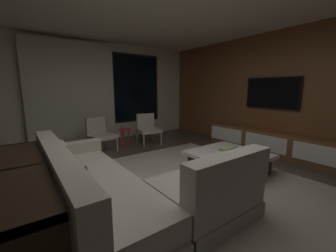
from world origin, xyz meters
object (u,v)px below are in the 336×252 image
(book_stack_on_coffee_table, at_px, (228,149))
(console_table_behind_couch, at_px, (25,200))
(sectional_couch, at_px, (122,190))
(accent_chair_near_window, at_px, (148,127))
(media_console, at_px, (272,143))
(mounted_tv, at_px, (272,93))
(side_stool, at_px, (125,132))
(coffee_table, at_px, (228,162))
(accent_chair_by_curtain, at_px, (100,133))

(book_stack_on_coffee_table, height_order, console_table_behind_couch, console_table_behind_couch)
(sectional_couch, xyz_separation_m, accent_chair_near_window, (1.90, 2.62, 0.14))
(media_console, distance_m, mounted_tv, 1.13)
(book_stack_on_coffee_table, height_order, side_stool, side_stool)
(book_stack_on_coffee_table, bearing_deg, accent_chair_near_window, 94.31)
(sectional_couch, bearing_deg, console_table_behind_couch, 171.90)
(sectional_couch, xyz_separation_m, coffee_table, (1.99, 0.05, -0.10))
(coffee_table, relative_size, mounted_tv, 0.95)
(coffee_table, xyz_separation_m, accent_chair_by_curtain, (-1.36, 2.62, 0.25))
(coffee_table, bearing_deg, accent_chair_by_curtain, 117.44)
(coffee_table, relative_size, side_stool, 2.52)
(accent_chair_by_curtain, relative_size, media_console, 0.25)
(accent_chair_near_window, height_order, media_console, accent_chair_near_window)
(sectional_couch, relative_size, mounted_tv, 2.05)
(side_stool, bearing_deg, book_stack_on_coffee_table, -71.72)
(book_stack_on_coffee_table, distance_m, console_table_behind_couch, 3.00)
(coffee_table, xyz_separation_m, side_stool, (-0.73, 2.61, 0.19))
(coffee_table, height_order, console_table_behind_couch, console_table_behind_couch)
(media_console, bearing_deg, side_stool, 133.37)
(side_stool, bearing_deg, accent_chair_near_window, -2.88)
(mounted_tv, xyz_separation_m, console_table_behind_couch, (-4.72, -0.22, -0.93))
(accent_chair_by_curtain, xyz_separation_m, side_stool, (0.63, -0.01, -0.06))
(media_console, bearing_deg, sectional_couch, -177.69)
(media_console, height_order, console_table_behind_couch, console_table_behind_couch)
(accent_chair_by_curtain, bearing_deg, mounted_tv, -36.15)
(sectional_couch, height_order, side_stool, sectional_couch)
(sectional_couch, height_order, accent_chair_near_window, sectional_couch)
(sectional_couch, height_order, console_table_behind_couch, sectional_couch)
(side_stool, relative_size, console_table_behind_couch, 0.22)
(media_console, bearing_deg, accent_chair_near_window, 124.91)
(coffee_table, relative_size, media_console, 0.37)
(book_stack_on_coffee_table, bearing_deg, sectional_couch, -175.96)
(book_stack_on_coffee_table, bearing_deg, mounted_tv, 6.54)
(media_console, relative_size, console_table_behind_couch, 1.48)
(accent_chair_near_window, bearing_deg, side_stool, 177.12)
(sectional_couch, height_order, book_stack_on_coffee_table, sectional_couch)
(console_table_behind_couch, bearing_deg, sectional_couch, -8.10)
(accent_chair_near_window, bearing_deg, media_console, -55.09)
(accent_chair_by_curtain, relative_size, side_stool, 1.70)
(accent_chair_by_curtain, height_order, mounted_tv, mounted_tv)
(coffee_table, distance_m, media_console, 1.64)
(sectional_couch, xyz_separation_m, accent_chair_by_curtain, (0.63, 2.67, 0.14))
(console_table_behind_couch, bearing_deg, coffee_table, -1.67)
(accent_chair_by_curtain, distance_m, side_stool, 0.63)
(accent_chair_near_window, bearing_deg, console_table_behind_couch, -138.45)
(mounted_tv, relative_size, console_table_behind_couch, 0.58)
(coffee_table, distance_m, console_table_behind_couch, 2.92)
(sectional_couch, height_order, accent_chair_by_curtain, sectional_couch)
(accent_chair_near_window, xyz_separation_m, media_console, (1.73, -2.48, -0.18))
(coffee_table, xyz_separation_m, console_table_behind_couch, (-2.91, 0.08, 0.23))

